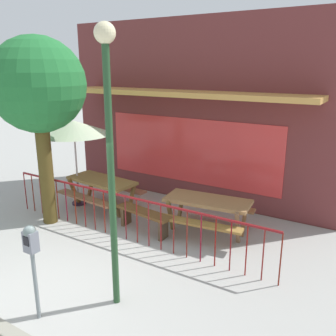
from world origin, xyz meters
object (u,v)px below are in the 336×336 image
Objects in this scene: picnic_table_right at (207,206)px; street_lamp at (109,133)px; picnic_table_left at (102,185)px; street_tree at (38,87)px; patio_bench at (144,216)px; patio_umbrella at (74,128)px; parking_meter_far at (31,248)px.

street_lamp reaches higher than picnic_table_right.
street_tree is at bearing -110.73° from picnic_table_left.
street_tree is (-2.14, -0.73, 2.70)m from patio_bench.
street_tree is at bearing -77.31° from patio_umbrella.
picnic_table_left is at bearing -177.51° from picnic_table_right.
picnic_table_left and picnic_table_right have the same top height.
picnic_table_right is 0.47× the size of street_tree.
picnic_table_left is 4.19m from parking_meter_far.
street_lamp is (0.72, 0.87, 1.51)m from parking_meter_far.
street_lamp is (3.21, -1.50, -0.43)m from street_tree.
street_lamp is at bearing 50.58° from parking_meter_far.
picnic_table_left reaches higher than patio_bench.
street_lamp is at bearing -37.60° from patio_umbrella.
picnic_table_right is 1.36× the size of patio_bench.
street_lamp is at bearing -64.39° from patio_bench.
patio_umbrella reaches higher than picnic_table_right.
parking_meter_far is at bearing -129.42° from street_lamp.
street_lamp is (2.73, -2.77, 2.01)m from picnic_table_left.
parking_meter_far is at bearing -83.52° from patio_bench.
patio_umbrella is (-0.74, -0.10, 1.40)m from picnic_table_left.
patio_bench is 3.36m from street_lamp.
picnic_table_right is (2.86, 0.12, 0.00)m from picnic_table_left.
patio_umbrella is at bearing 169.61° from patio_bench.
picnic_table_right is at bearing 22.61° from street_tree.
patio_umbrella is 1.53× the size of patio_bench.
street_tree is (-3.34, -1.39, 2.45)m from picnic_table_right.
street_tree reaches higher than picnic_table_left.
picnic_table_left is 4.38m from street_lamp.
picnic_table_left is 0.46× the size of street_tree.
parking_meter_far is 0.36× the size of street_lamp.
patio_bench is 3.22m from parking_meter_far.
street_tree reaches higher than patio_bench.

